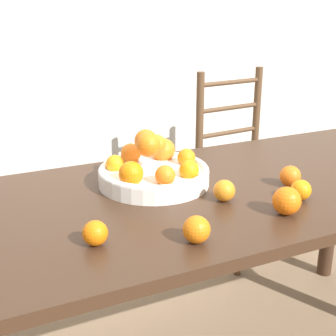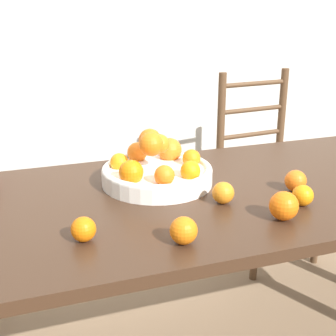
# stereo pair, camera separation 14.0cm
# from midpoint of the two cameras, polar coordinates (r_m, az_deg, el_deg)

# --- Properties ---
(wall_back) EXTENTS (8.00, 0.06, 2.60)m
(wall_back) POSITION_cam_midpoint_polar(r_m,az_deg,el_deg) (2.78, -12.26, 19.39)
(wall_back) COLOR beige
(wall_back) RESTS_ON ground_plane
(dining_table) EXTENTS (1.88, 0.81, 0.73)m
(dining_table) POSITION_cam_midpoint_polar(r_m,az_deg,el_deg) (1.53, 2.81, -5.66)
(dining_table) COLOR #382316
(dining_table) RESTS_ON ground_plane
(fruit_bowl) EXTENTS (0.36, 0.36, 0.18)m
(fruit_bowl) POSITION_cam_midpoint_polar(r_m,az_deg,el_deg) (1.51, -4.45, -0.23)
(fruit_bowl) COLOR white
(fruit_bowl) RESTS_ON dining_table
(orange_loose_0) EXTENTS (0.07, 0.07, 0.07)m
(orange_loose_0) POSITION_cam_midpoint_polar(r_m,az_deg,el_deg) (1.53, 12.18, -1.02)
(orange_loose_0) COLOR orange
(orange_loose_0) RESTS_ON dining_table
(orange_loose_1) EXTENTS (0.06, 0.06, 0.06)m
(orange_loose_1) POSITION_cam_midpoint_polar(r_m,az_deg,el_deg) (1.17, -12.33, -7.85)
(orange_loose_1) COLOR orange
(orange_loose_1) RESTS_ON dining_table
(orange_loose_2) EXTENTS (0.07, 0.07, 0.07)m
(orange_loose_2) POSITION_cam_midpoint_polar(r_m,az_deg,el_deg) (1.15, -0.01, -7.59)
(orange_loose_2) COLOR orange
(orange_loose_2) RESTS_ON dining_table
(orange_loose_3) EXTENTS (0.08, 0.08, 0.08)m
(orange_loose_3) POSITION_cam_midpoint_polar(r_m,az_deg,el_deg) (1.32, 11.36, -4.01)
(orange_loose_3) COLOR orange
(orange_loose_3) RESTS_ON dining_table
(orange_loose_4) EXTENTS (0.06, 0.06, 0.06)m
(orange_loose_4) POSITION_cam_midpoint_polar(r_m,az_deg,el_deg) (1.43, 13.23, -2.68)
(orange_loose_4) COLOR orange
(orange_loose_4) RESTS_ON dining_table
(orange_loose_5) EXTENTS (0.07, 0.07, 0.07)m
(orange_loose_5) POSITION_cam_midpoint_polar(r_m,az_deg,el_deg) (1.39, 4.01, -2.82)
(orange_loose_5) COLOR orange
(orange_loose_5) RESTS_ON dining_table
(chair_right) EXTENTS (0.46, 0.44, 0.96)m
(chair_right) POSITION_cam_midpoint_polar(r_m,az_deg,el_deg) (2.47, 7.61, 0.33)
(chair_right) COLOR #513823
(chair_right) RESTS_ON ground_plane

